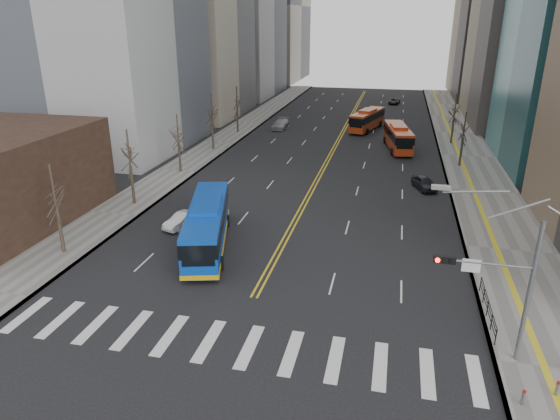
# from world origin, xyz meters

# --- Properties ---
(ground) EXTENTS (220.00, 220.00, 0.00)m
(ground) POSITION_xyz_m (0.00, 0.00, 0.00)
(ground) COLOR black
(sidewalk_right) EXTENTS (7.00, 130.00, 0.15)m
(sidewalk_right) POSITION_xyz_m (17.50, 45.00, 0.07)
(sidewalk_right) COLOR slate
(sidewalk_right) RESTS_ON ground
(sidewalk_left) EXTENTS (5.00, 130.00, 0.15)m
(sidewalk_left) POSITION_xyz_m (-16.50, 45.00, 0.07)
(sidewalk_left) COLOR slate
(sidewalk_left) RESTS_ON ground
(crosswalk) EXTENTS (26.70, 4.00, 0.01)m
(crosswalk) POSITION_xyz_m (0.00, 0.00, 0.01)
(crosswalk) COLOR silver
(crosswalk) RESTS_ON ground
(centerline) EXTENTS (0.55, 100.00, 0.01)m
(centerline) POSITION_xyz_m (0.00, 55.00, 0.01)
(centerline) COLOR gold
(centerline) RESTS_ON ground
(signal_mast) EXTENTS (5.37, 0.37, 9.39)m
(signal_mast) POSITION_xyz_m (13.77, 2.00, 4.86)
(signal_mast) COLOR gray
(signal_mast) RESTS_ON ground
(pedestrian_railing) EXTENTS (0.06, 6.06, 1.02)m
(pedestrian_railing) POSITION_xyz_m (14.30, 6.00, 0.82)
(pedestrian_railing) COLOR black
(pedestrian_railing) RESTS_ON sidewalk_right
(bollards) EXTENTS (2.87, 3.17, 0.78)m
(bollards) POSITION_xyz_m (16.27, -0.17, 0.55)
(bollards) COLOR gray
(bollards) RESTS_ON sidewalk_right
(street_trees) EXTENTS (35.20, 47.20, 7.60)m
(street_trees) POSITION_xyz_m (-7.18, 34.55, 4.87)
(street_trees) COLOR #2E241C
(street_trees) RESTS_ON ground
(blue_bus) EXTENTS (5.90, 12.76, 3.63)m
(blue_bus) POSITION_xyz_m (-5.67, 11.75, 1.90)
(blue_bus) COLOR #0B3FAC
(blue_bus) RESTS_ON ground
(red_bus_near) EXTENTS (4.24, 10.82, 3.37)m
(red_bus_near) POSITION_xyz_m (8.50, 47.09, 1.88)
(red_bus_near) COLOR #B33513
(red_bus_near) RESTS_ON ground
(red_bus_far) EXTENTS (5.11, 10.68, 3.32)m
(red_bus_far) POSITION_xyz_m (3.57, 58.85, 1.85)
(red_bus_far) COLOR #B33513
(red_bus_far) RESTS_ON ground
(car_white) EXTENTS (2.48, 3.97, 1.24)m
(car_white) POSITION_xyz_m (-9.22, 14.91, 0.62)
(car_white) COLOR white
(car_white) RESTS_ON ground
(car_dark_mid) EXTENTS (2.93, 4.36, 1.38)m
(car_dark_mid) POSITION_xyz_m (11.48, 30.16, 0.69)
(car_dark_mid) COLOR black
(car_dark_mid) RESTS_ON ground
(car_silver) EXTENTS (2.15, 5.23, 1.51)m
(car_silver) POSITION_xyz_m (-10.22, 56.74, 0.76)
(car_silver) COLOR gray
(car_silver) RESTS_ON ground
(car_dark_far) EXTENTS (2.52, 4.45, 1.17)m
(car_dark_far) POSITION_xyz_m (7.43, 86.31, 0.59)
(car_dark_far) COLOR black
(car_dark_far) RESTS_ON ground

